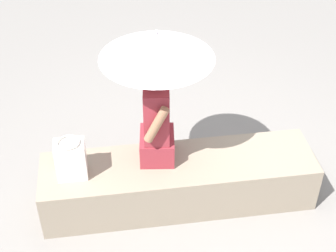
% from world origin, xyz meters
% --- Properties ---
extents(ground_plane, '(14.00, 14.00, 0.00)m').
position_xyz_m(ground_plane, '(0.00, 0.00, 0.00)').
color(ground_plane, gray).
extents(stone_bench, '(2.30, 0.58, 0.43)m').
position_xyz_m(stone_bench, '(0.00, 0.00, 0.22)').
color(stone_bench, gray).
rests_on(stone_bench, ground).
extents(person_seated, '(0.32, 0.49, 0.90)m').
position_xyz_m(person_seated, '(-0.17, 0.11, 0.82)').
color(person_seated, '#992D38').
rests_on(person_seated, stone_bench).
extents(parasol, '(0.87, 0.87, 1.15)m').
position_xyz_m(parasol, '(-0.15, 0.15, 1.45)').
color(parasol, '#B7B7BC').
rests_on(parasol, stone_bench).
extents(handbag_black, '(0.24, 0.18, 0.35)m').
position_xyz_m(handbag_black, '(-0.87, -0.02, 0.60)').
color(handbag_black, silver).
rests_on(handbag_black, stone_bench).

